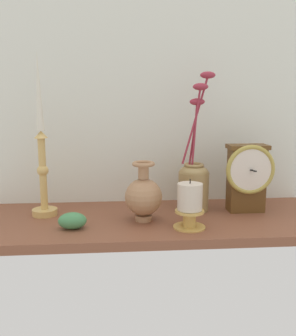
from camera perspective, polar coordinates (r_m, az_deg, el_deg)
The scene contains 8 objects.
ground_plane at distance 106.84cm, azimuth 0.63°, elevation -8.03°, with size 100.00×36.00×2.40cm, color brown.
back_wall at distance 119.75cm, azimuth -0.17°, elevation 10.37°, with size 120.00×2.00×65.00cm, color silver.
mantel_clock at distance 112.94cm, azimuth 14.70°, elevation -1.18°, with size 14.13×8.96×19.97cm.
candlestick_tall_left at distance 108.54cm, azimuth -15.67°, elevation 1.96°, with size 7.03×7.03×45.24cm.
brass_vase_bulbous at distance 101.75cm, azimuth -0.68°, elevation -4.18°, with size 10.03×10.03×16.19cm.
brass_vase_jar at distance 111.93cm, azimuth 6.93°, elevation -1.75°, with size 10.25×8.92×40.12cm.
pillar_candle_front at distance 97.00cm, azimuth 6.29°, elevation -5.49°, with size 8.26×8.26×12.80cm.
ivy_sprig at distance 98.76cm, azimuth -11.31°, elevation -7.78°, with size 7.21×5.04×4.25cm.
Camera 1 is at (-9.47, -100.88, 32.69)cm, focal length 40.52 mm.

